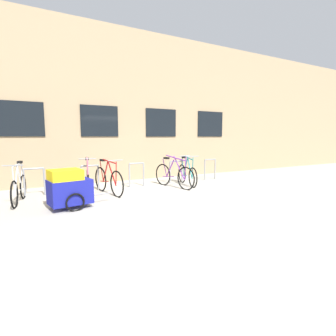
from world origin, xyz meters
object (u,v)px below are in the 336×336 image
object	(u,v)px
bicycle_pink	(88,182)
bicycle_purple	(174,175)
bicycle_white	(19,188)
bike_trailer	(69,188)
bicycle_teal	(187,174)
bicycle_red	(108,180)

from	to	relation	value
bicycle_pink	bicycle_purple	world-z (taller)	bicycle_pink
bicycle_white	bicycle_purple	xyz separation A→B (m)	(4.37, -0.08, 0.03)
bicycle_purple	bike_trailer	size ratio (longest dim) A/B	1.21
bicycle_white	bicycle_purple	world-z (taller)	bicycle_purple
bicycle_white	bicycle_teal	xyz separation A→B (m)	(5.00, 0.10, -0.00)
bicycle_pink	bike_trailer	bearing A→B (deg)	-119.17
bicycle_red	bicycle_pink	bearing A→B (deg)	174.24
bicycle_red	bicycle_purple	size ratio (longest dim) A/B	0.99
bicycle_red	bicycle_purple	distance (m)	2.14
bicycle_teal	bicycle_pink	bearing A→B (deg)	-178.70
bicycle_red	bicycle_teal	distance (m)	2.77
bicycle_white	bicycle_pink	size ratio (longest dim) A/B	0.93
bicycle_red	bicycle_teal	bearing A→B (deg)	2.72
bicycle_red	bicycle_teal	xyz separation A→B (m)	(2.77, 0.13, -0.03)
bicycle_red	bicycle_white	bearing A→B (deg)	179.32
bicycle_teal	bicycle_purple	xyz separation A→B (m)	(-0.63, -0.18, 0.03)
bicycle_white	bicycle_teal	world-z (taller)	same
bicycle_teal	bike_trailer	bearing A→B (deg)	-162.99
bicycle_teal	bicycle_purple	bearing A→B (deg)	-163.62
bicycle_teal	bicycle_pink	size ratio (longest dim) A/B	0.93
bicycle_pink	bicycle_teal	bearing A→B (deg)	1.30
bicycle_teal	bike_trailer	size ratio (longest dim) A/B	1.09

